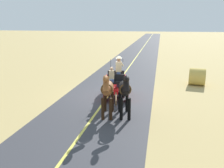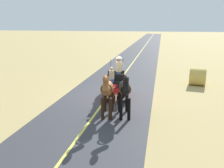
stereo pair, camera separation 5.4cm
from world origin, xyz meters
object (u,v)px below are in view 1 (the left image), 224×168
(horse_off_side, at_px, (107,90))
(horse_drawn_carriage, at_px, (116,84))
(horse_near_side, at_px, (125,90))
(hay_bale, at_px, (197,77))

(horse_off_side, bearing_deg, horse_drawn_carriage, -87.18)
(horse_near_side, bearing_deg, hay_bale, -121.35)
(horse_drawn_carriage, xyz_separation_m, horse_off_side, (-0.15, 3.05, 0.51))
(horse_off_side, bearing_deg, horse_near_side, -169.60)
(horse_near_side, height_order, horse_off_side, same)
(horse_drawn_carriage, height_order, horse_off_side, horse_drawn_carriage)
(horse_near_side, relative_size, hay_bale, 1.84)
(horse_drawn_carriage, relative_size, horse_off_side, 2.04)
(horse_drawn_carriage, relative_size, hay_bale, 3.76)
(hay_bale, bearing_deg, horse_near_side, 58.65)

